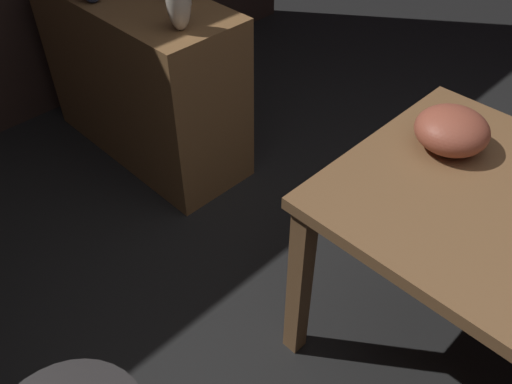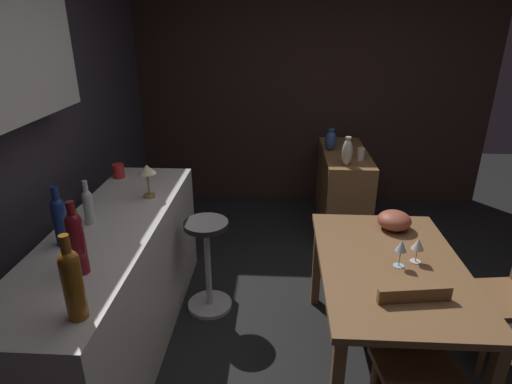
# 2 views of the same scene
# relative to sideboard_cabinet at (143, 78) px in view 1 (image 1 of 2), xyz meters

# --- Properties ---
(sideboard_cabinet) EXTENTS (1.10, 0.44, 0.82)m
(sideboard_cabinet) POSITION_rel_sideboard_cabinet_xyz_m (0.00, 0.00, 0.00)
(sideboard_cabinet) COLOR olive
(sideboard_cabinet) RESTS_ON ground_plane
(fruit_bowl) EXTENTS (0.22, 0.22, 0.13)m
(fruit_bowl) POSITION_rel_sideboard_cabinet_xyz_m (-1.50, -0.12, 0.39)
(fruit_bowl) COLOR #9E4C38
(fruit_bowl) RESTS_ON dining_table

